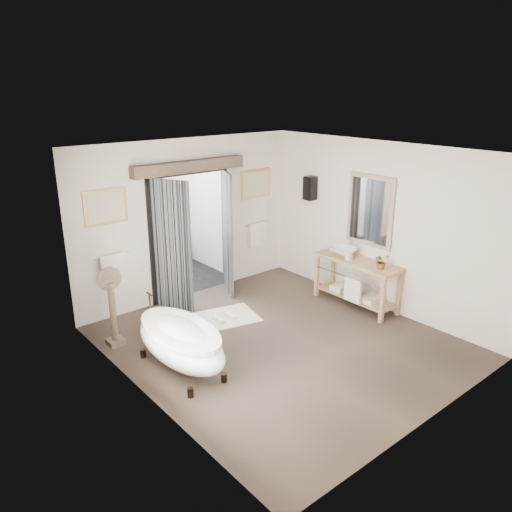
{
  "coord_description": "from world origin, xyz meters",
  "views": [
    {
      "loc": [
        -4.66,
        -5.01,
        3.75
      ],
      "look_at": [
        0.0,
        0.6,
        1.25
      ],
      "focal_mm": 35.0,
      "sensor_mm": 36.0,
      "label": 1
    }
  ],
  "objects_px": {
    "vanity": "(356,279)",
    "rug": "(221,318)",
    "basin": "(344,252)",
    "clawfoot_tub": "(180,342)"
  },
  "relations": [
    {
      "from": "clawfoot_tub",
      "to": "basin",
      "type": "bearing_deg",
      "value": 2.64
    },
    {
      "from": "vanity",
      "to": "rug",
      "type": "relative_size",
      "value": 1.33
    },
    {
      "from": "clawfoot_tub",
      "to": "vanity",
      "type": "xyz_separation_m",
      "value": [
        3.53,
        -0.15,
        0.08
      ]
    },
    {
      "from": "vanity",
      "to": "rug",
      "type": "xyz_separation_m",
      "value": [
        -2.17,
        1.09,
        -0.5
      ]
    },
    {
      "from": "clawfoot_tub",
      "to": "basin",
      "type": "height_order",
      "value": "basin"
    },
    {
      "from": "rug",
      "to": "basin",
      "type": "distance_m",
      "value": 2.48
    },
    {
      "from": "vanity",
      "to": "clawfoot_tub",
      "type": "bearing_deg",
      "value": 177.53
    },
    {
      "from": "basin",
      "to": "clawfoot_tub",
      "type": "bearing_deg",
      "value": 161.97
    },
    {
      "from": "clawfoot_tub",
      "to": "vanity",
      "type": "bearing_deg",
      "value": -2.47
    },
    {
      "from": "clawfoot_tub",
      "to": "basin",
      "type": "relative_size",
      "value": 3.95
    }
  ]
}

